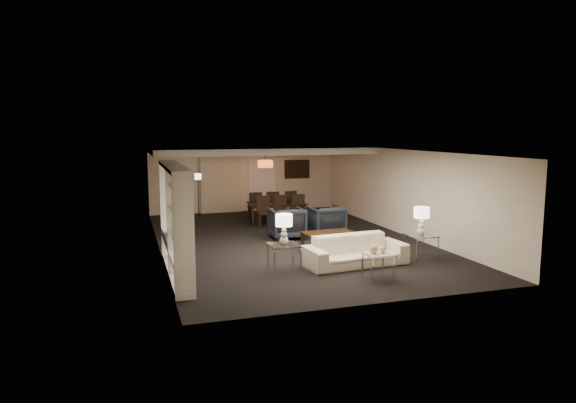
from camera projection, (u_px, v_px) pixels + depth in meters
The scene contains 35 objects.
floor at pixel (288, 240), 14.35m from camera, with size 11.00×11.00×0.00m, color black.
ceiling at pixel (288, 151), 14.00m from camera, with size 7.00×11.00×0.02m, color silver.
wall_back at pixel (244, 178), 19.37m from camera, with size 7.00×0.02×2.50m, color beige.
wall_front at pixel (383, 235), 8.98m from camera, with size 7.00×0.02×2.50m, color beige.
wall_left at pixel (158, 201), 13.13m from camera, with size 0.02×11.00×2.50m, color beige.
wall_right at pixel (400, 192), 15.22m from camera, with size 0.02×11.00×2.50m, color beige.
ceiling_soffit at pixel (257, 150), 17.32m from camera, with size 7.00×4.00×0.20m, color silver.
curtains at pixel (221, 181), 19.03m from camera, with size 1.50×0.12×2.40m, color beige.
door at pixel (262, 183), 19.58m from camera, with size 0.90×0.05×2.10m, color silver.
painting at pixel (297, 169), 19.92m from camera, with size 0.95×0.04×0.65m, color #142D38.
media_unit at pixel (175, 221), 10.74m from camera, with size 0.38×3.40×2.35m, color white, non-canonical shape.
pendant_light at pixel (265, 164), 17.48m from camera, with size 0.52×0.52×0.24m, color #D8591E.
sofa at pixel (355, 251), 11.67m from camera, with size 2.35×0.92×0.69m, color beige.
coffee_table at pixel (329, 241), 13.20m from camera, with size 1.29×0.75×0.46m, color black, non-canonical shape.
armchair_left at pixel (287, 223), 14.59m from camera, with size 0.93×0.96×0.87m, color black.
armchair_right at pixel (326, 221), 14.95m from camera, with size 0.93×0.96×0.87m, color black.
side_table_left at pixel (284, 258), 11.17m from camera, with size 0.64×0.64×0.60m, color white, non-canonical shape.
side_table_right at pixel (421, 247), 12.18m from camera, with size 0.64×0.64×0.60m, color white, non-canonical shape.
table_lamp_left at pixel (284, 229), 11.08m from camera, with size 0.37×0.37×0.67m, color beige, non-canonical shape.
table_lamp_right at pixel (421, 221), 12.10m from camera, with size 0.37×0.37×0.67m, color white, non-canonical shape.
marble_table at pixel (378, 266), 10.64m from camera, with size 0.54×0.54×0.54m, color white, non-canonical shape.
gold_gourd_a at pixel (374, 250), 10.56m from camera, with size 0.17×0.17×0.17m, color tan.
gold_gourd_b at pixel (383, 249), 10.62m from camera, with size 0.15×0.15×0.15m, color #E8CF7B.
television at pixel (174, 223), 11.28m from camera, with size 0.13×1.02×0.59m, color black.
vase_blue at pixel (181, 233), 9.62m from camera, with size 0.17×0.17×0.18m, color #232A98.
vase_amber at pixel (178, 203), 10.00m from camera, with size 0.18×0.18×0.18m, color #C38941.
floor_speaker at pixel (177, 243), 11.88m from camera, with size 0.10×0.10×0.95m, color black.
dining_table at pixel (277, 213), 16.97m from camera, with size 1.91×1.06×0.67m, color black.
chair_nl at pixel (265, 212), 16.16m from camera, with size 0.46×0.46×1.00m, color black, non-canonical shape.
chair_nm at pixel (283, 211), 16.34m from camera, with size 0.46×0.46×1.00m, color black, non-canonical shape.
chair_nr at pixel (301, 210), 16.52m from camera, with size 0.46×0.46×1.00m, color black, non-canonical shape.
chair_fl at pixel (255, 206), 17.39m from camera, with size 0.46×0.46×1.00m, color black, non-canonical shape.
chair_fm at pixel (272, 205), 17.57m from camera, with size 0.46×0.46×1.00m, color black, non-canonical shape.
chair_fr at pixel (288, 205), 17.75m from camera, with size 0.46×0.46×1.00m, color black, non-canonical shape.
floor_lamp at pixel (198, 196), 17.93m from camera, with size 0.23×0.23×1.56m, color black, non-canonical shape.
Camera 1 is at (-4.25, -13.40, 3.07)m, focal length 32.00 mm.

